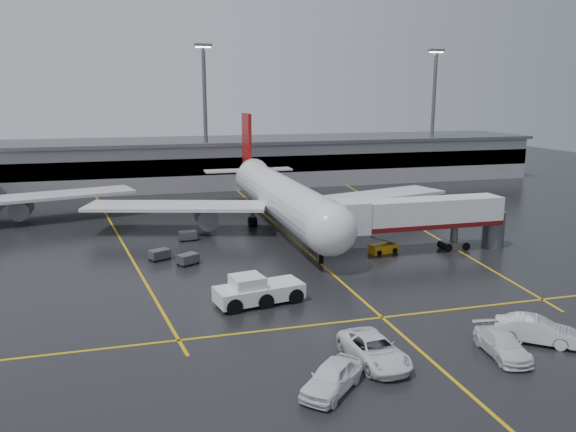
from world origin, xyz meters
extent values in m
plane|color=black|center=(0.00, 0.00, 0.00)|extent=(220.00, 220.00, 0.00)
cube|color=gold|center=(0.00, 0.00, 0.01)|extent=(0.25, 90.00, 0.02)
cube|color=gold|center=(0.00, -22.00, 0.01)|extent=(60.00, 0.25, 0.02)
cube|color=gold|center=(-20.00, 10.00, 0.01)|extent=(9.99, 69.35, 0.02)
cube|color=gold|center=(18.00, 10.00, 0.01)|extent=(7.57, 69.64, 0.02)
cube|color=gray|center=(0.00, 48.00, 4.00)|extent=(120.00, 18.00, 8.00)
cube|color=black|center=(0.00, 39.20, 4.50)|extent=(120.00, 0.40, 3.00)
cube|color=#595B60|center=(0.00, 48.00, 8.30)|extent=(122.00, 19.00, 0.60)
cylinder|color=#595B60|center=(-5.00, 42.00, 12.50)|extent=(0.70, 0.70, 25.00)
cube|color=#595B60|center=(-5.00, 42.00, 25.20)|extent=(3.00, 1.20, 0.50)
cube|color=#FFE5B2|center=(-5.00, 42.00, 24.90)|extent=(2.60, 0.90, 0.20)
cylinder|color=#595B60|center=(40.00, 42.00, 12.50)|extent=(0.70, 0.70, 25.00)
cube|color=#595B60|center=(40.00, 42.00, 25.20)|extent=(3.00, 1.20, 0.50)
cube|color=#FFE5B2|center=(40.00, 42.00, 24.90)|extent=(2.60, 0.90, 0.20)
cylinder|color=silver|center=(0.00, 8.00, 4.20)|extent=(5.20, 36.00, 5.20)
sphere|color=silver|center=(0.00, -10.00, 4.20)|extent=(5.20, 5.20, 5.20)
cone|color=silver|center=(0.00, 29.00, 4.80)|extent=(4.94, 8.00, 4.94)
cube|color=maroon|center=(0.00, 30.00, 9.70)|extent=(0.50, 5.50, 8.50)
cube|color=silver|center=(0.00, 29.00, 5.00)|extent=(14.00, 3.00, 0.25)
cube|color=silver|center=(-13.00, 10.00, 3.40)|extent=(22.80, 11.83, 0.40)
cube|color=silver|center=(13.00, 10.00, 3.40)|extent=(22.80, 11.83, 0.40)
cylinder|color=#595B60|center=(-9.50, 9.00, 2.00)|extent=(2.60, 4.50, 2.60)
cylinder|color=#595B60|center=(9.50, 9.00, 2.00)|extent=(2.60, 4.50, 2.60)
cylinder|color=#595B60|center=(0.00, -7.00, 1.00)|extent=(0.56, 0.56, 2.00)
cylinder|color=#595B60|center=(-3.20, 11.00, 1.00)|extent=(0.56, 0.56, 2.00)
cylinder|color=#595B60|center=(3.20, 11.00, 1.00)|extent=(0.56, 0.56, 2.00)
cylinder|color=black|center=(0.00, -7.00, 0.45)|extent=(0.40, 1.10, 1.10)
cylinder|color=black|center=(-3.20, 11.00, 0.55)|extent=(1.00, 1.40, 1.40)
cylinder|color=black|center=(3.20, 11.00, 0.55)|extent=(1.00, 1.40, 1.40)
cube|color=silver|center=(-29.00, 22.00, 3.40)|extent=(22.80, 11.83, 0.40)
cylinder|color=#595B60|center=(-32.50, 21.00, 2.00)|extent=(2.60, 4.50, 2.60)
cube|color=silver|center=(12.00, -6.00, 4.40)|extent=(18.00, 3.20, 3.00)
cube|color=#530D0D|center=(12.00, -6.00, 3.10)|extent=(18.00, 3.30, 0.50)
cube|color=silver|center=(3.80, -6.00, 4.40)|extent=(3.00, 3.40, 3.30)
cylinder|color=#595B60|center=(16.00, -6.00, 1.50)|extent=(0.80, 0.80, 3.00)
cube|color=#595B60|center=(16.00, -6.00, 0.45)|extent=(2.60, 1.60, 0.90)
cylinder|color=#595B60|center=(21.00, -6.00, 2.00)|extent=(2.40, 2.40, 4.00)
cylinder|color=black|center=(14.90, -6.00, 0.45)|extent=(0.90, 1.80, 0.90)
cylinder|color=black|center=(17.10, -6.00, 0.45)|extent=(0.90, 1.80, 0.90)
cube|color=silver|center=(-8.47, -16.40, 0.93)|extent=(7.63, 4.14, 1.24)
cube|color=silver|center=(-9.48, -16.58, 1.96)|extent=(2.88, 2.88, 1.03)
cube|color=black|center=(-9.48, -16.58, 1.96)|extent=(2.59, 2.59, 0.93)
cylinder|color=black|center=(-11.11, -16.88, 0.57)|extent=(1.88, 3.29, 1.34)
cylinder|color=black|center=(-8.47, -16.40, 0.57)|extent=(1.88, 3.29, 1.34)
cylinder|color=black|center=(-5.82, -15.91, 0.57)|extent=(1.88, 3.29, 1.34)
cube|color=orange|center=(7.89, -5.18, 0.48)|extent=(3.36, 1.99, 0.96)
cube|color=#595B60|center=(7.89, -5.18, 1.40)|extent=(3.13, 1.45, 1.10)
cylinder|color=black|center=(6.87, -5.42, 0.26)|extent=(0.93, 1.58, 0.61)
cylinder|color=black|center=(8.91, -4.94, 0.26)|extent=(0.93, 1.58, 0.61)
imported|color=white|center=(-3.67, -28.70, 0.85)|extent=(3.34, 6.36, 1.71)
imported|color=silver|center=(4.88, -30.01, 0.76)|extent=(2.82, 5.49, 1.52)
imported|color=silver|center=(8.37, -28.90, 0.90)|extent=(5.46, 4.88, 1.80)
imported|color=white|center=(-7.52, -31.38, 0.88)|extent=(5.15, 5.07, 1.76)
cube|color=#595B60|center=(-13.06, -3.96, 0.65)|extent=(2.38, 2.15, 0.90)
cylinder|color=black|center=(-13.48, -4.80, 0.18)|extent=(0.40, 0.20, 0.40)
cylinder|color=black|center=(-12.11, -3.97, 0.18)|extent=(0.40, 0.20, 0.40)
cylinder|color=black|center=(-14.00, -3.95, 0.18)|extent=(0.40, 0.20, 0.40)
cylinder|color=black|center=(-12.63, -3.11, 0.18)|extent=(0.40, 0.20, 0.40)
cube|color=#595B60|center=(-15.74, -1.48, 0.65)|extent=(2.37, 2.06, 0.90)
cylinder|color=black|center=(-16.23, -2.29, 0.18)|extent=(0.40, 0.20, 0.40)
cylinder|color=black|center=(-14.80, -1.57, 0.18)|extent=(0.40, 0.20, 0.40)
cylinder|color=black|center=(-16.68, -1.39, 0.18)|extent=(0.40, 0.20, 0.40)
cylinder|color=black|center=(-15.25, -0.68, 0.18)|extent=(0.40, 0.20, 0.40)
cube|color=#595B60|center=(-12.08, 5.87, 0.65)|extent=(2.15, 1.54, 0.90)
cylinder|color=black|center=(-12.81, 5.28, 0.18)|extent=(0.40, 0.20, 0.40)
cylinder|color=black|center=(-11.23, 5.48, 0.18)|extent=(0.40, 0.20, 0.40)
cylinder|color=black|center=(-12.94, 6.27, 0.18)|extent=(0.40, 0.20, 0.40)
cylinder|color=black|center=(-11.35, 6.47, 0.18)|extent=(0.40, 0.20, 0.40)
camera|label=1|loc=(-17.98, -59.56, 16.86)|focal=35.26mm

